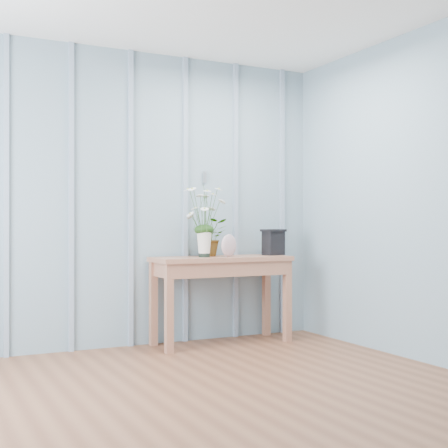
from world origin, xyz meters
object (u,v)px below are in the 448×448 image
daisy_vase (204,213)px  felt_disc_vessel (229,245)px  sideboard (221,270)px  carved_box (273,242)px

daisy_vase → felt_disc_vessel: daisy_vase is taller
daisy_vase → felt_disc_vessel: (0.22, -0.04, -0.28)m
sideboard → daisy_vase: 0.52m
felt_disc_vessel → daisy_vase: bearing=147.1°
sideboard → carved_box: 0.58m
carved_box → daisy_vase: bearing=-176.1°
felt_disc_vessel → carved_box: bearing=-14.1°
sideboard → daisy_vase: bearing=-169.2°
daisy_vase → felt_disc_vessel: 0.35m
sideboard → carved_box: bearing=1.5°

